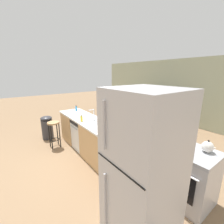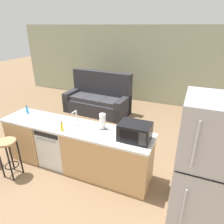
{
  "view_description": "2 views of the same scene",
  "coord_description": "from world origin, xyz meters",
  "px_view_note": "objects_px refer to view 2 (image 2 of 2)",
  "views": [
    {
      "loc": [
        3.31,
        -1.67,
        2.05
      ],
      "look_at": [
        0.32,
        0.52,
        1.08
      ],
      "focal_mm": 24.0,
      "sensor_mm": 36.0,
      "label": 1
    },
    {
      "loc": [
        2.05,
        -2.68,
        2.58
      ],
      "look_at": [
        0.57,
        0.82,
        0.92
      ],
      "focal_mm": 32.0,
      "sensor_mm": 36.0,
      "label": 2
    }
  ],
  "objects_px": {
    "dishwasher": "(58,144)",
    "soap_bottle": "(62,127)",
    "kettle": "(217,130)",
    "refrigerator": "(206,176)",
    "paper_towel_roll": "(103,121)",
    "dish_soap_bottle": "(27,110)",
    "stove_range": "(200,158)",
    "microwave": "(135,132)",
    "couch": "(99,100)",
    "bar_stool": "(8,151)"
  },
  "relations": [
    {
      "from": "soap_bottle",
      "to": "bar_stool",
      "type": "relative_size",
      "value": 0.24
    },
    {
      "from": "dishwasher",
      "to": "couch",
      "type": "distance_m",
      "value": 2.69
    },
    {
      "from": "kettle",
      "to": "dishwasher",
      "type": "bearing_deg",
      "value": -166.22
    },
    {
      "from": "refrigerator",
      "to": "paper_towel_roll",
      "type": "relative_size",
      "value": 6.79
    },
    {
      "from": "couch",
      "to": "soap_bottle",
      "type": "bearing_deg",
      "value": -75.49
    },
    {
      "from": "soap_bottle",
      "to": "dish_soap_bottle",
      "type": "xyz_separation_m",
      "value": [
        -1.11,
        0.34,
        0.0
      ]
    },
    {
      "from": "stove_range",
      "to": "paper_towel_roll",
      "type": "xyz_separation_m",
      "value": [
        -1.67,
        -0.42,
        0.59
      ]
    },
    {
      "from": "refrigerator",
      "to": "kettle",
      "type": "distance_m",
      "value": 1.24
    },
    {
      "from": "microwave",
      "to": "couch",
      "type": "relative_size",
      "value": 0.24
    },
    {
      "from": "kettle",
      "to": "couch",
      "type": "distance_m",
      "value": 3.8
    },
    {
      "from": "microwave",
      "to": "dishwasher",
      "type": "bearing_deg",
      "value": 179.95
    },
    {
      "from": "dish_soap_bottle",
      "to": "refrigerator",
      "type": "bearing_deg",
      "value": -11.2
    },
    {
      "from": "refrigerator",
      "to": "bar_stool",
      "type": "xyz_separation_m",
      "value": [
        -3.15,
        -0.12,
        -0.42
      ]
    },
    {
      "from": "stove_range",
      "to": "couch",
      "type": "bearing_deg",
      "value": 145.16
    },
    {
      "from": "refrigerator",
      "to": "paper_towel_roll",
      "type": "height_order",
      "value": "refrigerator"
    },
    {
      "from": "paper_towel_roll",
      "to": "dish_soap_bottle",
      "type": "xyz_separation_m",
      "value": [
        -1.72,
        -0.01,
        -0.07
      ]
    },
    {
      "from": "soap_bottle",
      "to": "bar_stool",
      "type": "height_order",
      "value": "soap_bottle"
    },
    {
      "from": "stove_range",
      "to": "soap_bottle",
      "type": "height_order",
      "value": "soap_bottle"
    },
    {
      "from": "microwave",
      "to": "kettle",
      "type": "distance_m",
      "value": 1.39
    },
    {
      "from": "couch",
      "to": "dish_soap_bottle",
      "type": "bearing_deg",
      "value": -98.16
    },
    {
      "from": "microwave",
      "to": "paper_towel_roll",
      "type": "relative_size",
      "value": 1.77
    },
    {
      "from": "stove_range",
      "to": "dish_soap_bottle",
      "type": "relative_size",
      "value": 5.11
    },
    {
      "from": "stove_range",
      "to": "paper_towel_roll",
      "type": "height_order",
      "value": "paper_towel_roll"
    },
    {
      "from": "paper_towel_roll",
      "to": "dish_soap_bottle",
      "type": "relative_size",
      "value": 1.6
    },
    {
      "from": "stove_range",
      "to": "microwave",
      "type": "height_order",
      "value": "microwave"
    },
    {
      "from": "couch",
      "to": "dishwasher",
      "type": "bearing_deg",
      "value": -80.95
    },
    {
      "from": "soap_bottle",
      "to": "dish_soap_bottle",
      "type": "distance_m",
      "value": 1.16
    },
    {
      "from": "soap_bottle",
      "to": "dishwasher",
      "type": "bearing_deg",
      "value": 146.06
    },
    {
      "from": "dishwasher",
      "to": "kettle",
      "type": "xyz_separation_m",
      "value": [
        2.77,
        0.68,
        0.56
      ]
    },
    {
      "from": "stove_range",
      "to": "couch",
      "type": "relative_size",
      "value": 0.44
    },
    {
      "from": "kettle",
      "to": "bar_stool",
      "type": "distance_m",
      "value": 3.61
    },
    {
      "from": "paper_towel_roll",
      "to": "soap_bottle",
      "type": "distance_m",
      "value": 0.7
    },
    {
      "from": "refrigerator",
      "to": "couch",
      "type": "relative_size",
      "value": 0.93
    },
    {
      "from": "dishwasher",
      "to": "stove_range",
      "type": "xyz_separation_m",
      "value": [
        2.6,
        0.55,
        0.03
      ]
    },
    {
      "from": "soap_bottle",
      "to": "bar_stool",
      "type": "xyz_separation_m",
      "value": [
        -0.87,
        -0.45,
        -0.44
      ]
    },
    {
      "from": "refrigerator",
      "to": "bar_stool",
      "type": "height_order",
      "value": "refrigerator"
    },
    {
      "from": "dishwasher",
      "to": "refrigerator",
      "type": "xyz_separation_m",
      "value": [
        2.6,
        -0.55,
        0.54
      ]
    },
    {
      "from": "kettle",
      "to": "soap_bottle",
      "type": "bearing_deg",
      "value": -159.94
    },
    {
      "from": "dishwasher",
      "to": "microwave",
      "type": "height_order",
      "value": "microwave"
    },
    {
      "from": "dishwasher",
      "to": "soap_bottle",
      "type": "height_order",
      "value": "soap_bottle"
    },
    {
      "from": "stove_range",
      "to": "kettle",
      "type": "xyz_separation_m",
      "value": [
        0.17,
        0.13,
        0.53
      ]
    },
    {
      "from": "dishwasher",
      "to": "refrigerator",
      "type": "relative_size",
      "value": 0.44
    },
    {
      "from": "soap_bottle",
      "to": "couch",
      "type": "bearing_deg",
      "value": 104.51
    },
    {
      "from": "dishwasher",
      "to": "stove_range",
      "type": "relative_size",
      "value": 0.93
    },
    {
      "from": "dishwasher",
      "to": "paper_towel_roll",
      "type": "bearing_deg",
      "value": 7.92
    },
    {
      "from": "dish_soap_bottle",
      "to": "kettle",
      "type": "distance_m",
      "value": 3.6
    },
    {
      "from": "dish_soap_bottle",
      "to": "dishwasher",
      "type": "bearing_deg",
      "value": -8.74
    },
    {
      "from": "microwave",
      "to": "paper_towel_roll",
      "type": "distance_m",
      "value": 0.64
    },
    {
      "from": "refrigerator",
      "to": "dish_soap_bottle",
      "type": "bearing_deg",
      "value": 168.8
    },
    {
      "from": "dish_soap_bottle",
      "to": "bar_stool",
      "type": "xyz_separation_m",
      "value": [
        0.24,
        -0.79,
        -0.44
      ]
    }
  ]
}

